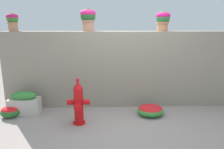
{
  "coord_description": "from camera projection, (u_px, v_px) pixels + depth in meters",
  "views": [
    {
      "loc": [
        -0.4,
        -3.68,
        1.88
      ],
      "look_at": [
        -0.27,
        0.86,
        0.76
      ],
      "focal_mm": 34.74,
      "sensor_mm": 36.0,
      "label": 1
    }
  ],
  "objects": [
    {
      "name": "stone_wall",
      "position": [
        124.0,
        69.0,
        4.86
      ],
      "size": [
        5.26,
        0.37,
        1.67
      ],
      "primitive_type": "cube",
      "color": "gray",
      "rests_on": "ground"
    },
    {
      "name": "fire_hydrant",
      "position": [
        79.0,
        104.0,
        3.99
      ],
      "size": [
        0.42,
        0.34,
        0.87
      ],
      "color": "red",
      "rests_on": "ground"
    },
    {
      "name": "flower_bush_right",
      "position": [
        150.0,
        110.0,
        4.43
      ],
      "size": [
        0.54,
        0.48,
        0.21
      ],
      "color": "#358134",
      "rests_on": "ground"
    },
    {
      "name": "ground_plane",
      "position": [
        128.0,
        125.0,
        4.03
      ],
      "size": [
        24.0,
        24.0,
        0.0
      ],
      "primitive_type": "plane",
      "color": "gray"
    },
    {
      "name": "planter_box",
      "position": [
        24.0,
        103.0,
        4.45
      ],
      "size": [
        0.62,
        0.29,
        0.49
      ],
      "color": "#B5B0A3",
      "rests_on": "ground"
    },
    {
      "name": "flower_bush_left",
      "position": [
        10.0,
        111.0,
        4.35
      ],
      "size": [
        0.39,
        0.35,
        0.23
      ],
      "color": "#27612A",
      "rests_on": "ground"
    },
    {
      "name": "potted_plant_0",
      "position": [
        13.0,
        20.0,
        4.57
      ],
      "size": [
        0.25,
        0.25,
        0.38
      ],
      "color": "tan",
      "rests_on": "stone_wall"
    },
    {
      "name": "potted_plant_1",
      "position": [
        88.0,
        17.0,
        4.61
      ],
      "size": [
        0.33,
        0.33,
        0.48
      ],
      "color": "#AB7861",
      "rests_on": "stone_wall"
    },
    {
      "name": "potted_plant_2",
      "position": [
        163.0,
        19.0,
        4.63
      ],
      "size": [
        0.31,
        0.31,
        0.42
      ],
      "color": "#B47751",
      "rests_on": "stone_wall"
    }
  ]
}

